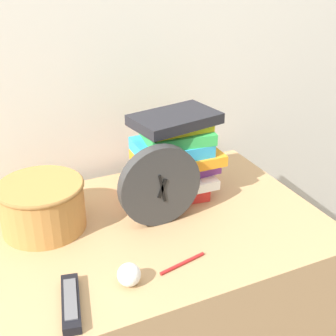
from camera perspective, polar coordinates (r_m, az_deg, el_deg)
wall_back at (r=1.39m, az=-11.00°, el=16.97°), size 6.00×0.04×2.40m
desk at (r=1.46m, az=-3.94°, el=-19.53°), size 1.01×0.62×0.74m
desk_clock at (r=1.19m, az=-0.99°, el=-2.20°), size 0.22×0.03×0.22m
book_stack at (r=1.32m, az=0.89°, el=1.60°), size 0.25×0.21×0.25m
basket at (r=1.23m, az=-15.10°, el=-4.29°), size 0.22×0.22×0.13m
tv_remote at (r=1.01m, az=-11.77°, el=-15.77°), size 0.07×0.16×0.02m
crumpled_paper_ball at (r=1.03m, az=-4.78°, el=-12.83°), size 0.05×0.05×0.05m
pen at (r=1.10m, az=1.77°, el=-11.54°), size 0.12×0.03×0.01m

